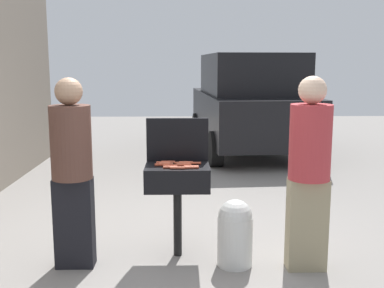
{
  "coord_description": "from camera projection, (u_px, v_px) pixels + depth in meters",
  "views": [
    {
      "loc": [
        0.15,
        -4.41,
        1.81
      ],
      "look_at": [
        0.24,
        0.36,
        1.0
      ],
      "focal_mm": 43.76,
      "sensor_mm": 36.0,
      "label": 1
    }
  ],
  "objects": [
    {
      "name": "parked_minivan",
      "position": [
        249.0,
        102.0,
        9.78
      ],
      "size": [
        2.29,
        4.53,
        2.02
      ],
      "rotation": [
        0.0,
        0.0,
        3.21
      ],
      "color": "black",
      "rests_on": "ground"
    },
    {
      "name": "hot_dog_9",
      "position": [
        186.0,
        163.0,
        4.43
      ],
      "size": [
        0.13,
        0.03,
        0.03
      ],
      "primitive_type": "cylinder",
      "rotation": [
        0.0,
        1.57,
        -0.03
      ],
      "color": "#C6593D",
      "rests_on": "bbq_grill"
    },
    {
      "name": "hot_dog_13",
      "position": [
        194.0,
        163.0,
        4.4
      ],
      "size": [
        0.13,
        0.03,
        0.03
      ],
      "primitive_type": "cylinder",
      "rotation": [
        0.0,
        1.57,
        0.02
      ],
      "color": "#AD4228",
      "rests_on": "bbq_grill"
    },
    {
      "name": "hot_dog_7",
      "position": [
        163.0,
        163.0,
        4.42
      ],
      "size": [
        0.13,
        0.03,
        0.03
      ],
      "primitive_type": "cylinder",
      "rotation": [
        0.0,
        1.57,
        -0.0
      ],
      "color": "#B74C33",
      "rests_on": "bbq_grill"
    },
    {
      "name": "hot_dog_11",
      "position": [
        168.0,
        162.0,
        4.46
      ],
      "size": [
        0.13,
        0.03,
        0.03
      ],
      "primitive_type": "cylinder",
      "rotation": [
        0.0,
        1.57,
        0.01
      ],
      "color": "#B74C33",
      "rests_on": "bbq_grill"
    },
    {
      "name": "hot_dog_2",
      "position": [
        177.0,
        168.0,
        4.21
      ],
      "size": [
        0.13,
        0.03,
        0.03
      ],
      "primitive_type": "cylinder",
      "rotation": [
        0.0,
        1.57,
        -0.04
      ],
      "color": "#C6593D",
      "rests_on": "bbq_grill"
    },
    {
      "name": "hot_dog_5",
      "position": [
        184.0,
        165.0,
        4.31
      ],
      "size": [
        0.13,
        0.04,
        0.03
      ],
      "primitive_type": "cylinder",
      "rotation": [
        0.0,
        1.57,
        0.09
      ],
      "color": "#AD4228",
      "rests_on": "bbq_grill"
    },
    {
      "name": "grill_lid_open",
      "position": [
        177.0,
        140.0,
        4.54
      ],
      "size": [
        0.6,
        0.05,
        0.42
      ],
      "primitive_type": "cube",
      "color": "black",
      "rests_on": "bbq_grill"
    },
    {
      "name": "hot_dog_4",
      "position": [
        166.0,
        164.0,
        4.38
      ],
      "size": [
        0.13,
        0.04,
        0.03
      ],
      "primitive_type": "cylinder",
      "rotation": [
        0.0,
        1.57,
        -0.09
      ],
      "color": "#C6593D",
      "rests_on": "bbq_grill"
    },
    {
      "name": "hot_dog_10",
      "position": [
        191.0,
        167.0,
        4.25
      ],
      "size": [
        0.13,
        0.03,
        0.03
      ],
      "primitive_type": "cylinder",
      "rotation": [
        0.0,
        1.57,
        0.05
      ],
      "color": "#AD4228",
      "rests_on": "bbq_grill"
    },
    {
      "name": "hot_dog_6",
      "position": [
        162.0,
        165.0,
        4.34
      ],
      "size": [
        0.13,
        0.04,
        0.03
      ],
      "primitive_type": "cylinder",
      "rotation": [
        0.0,
        1.57,
        0.07
      ],
      "color": "#AD4228",
      "rests_on": "bbq_grill"
    },
    {
      "name": "person_right",
      "position": [
        309.0,
        167.0,
        4.06
      ],
      "size": [
        0.36,
        0.36,
        1.72
      ],
      "rotation": [
        0.0,
        0.0,
        3.37
      ],
      "color": "gray",
      "rests_on": "ground"
    },
    {
      "name": "person_left",
      "position": [
        72.0,
        167.0,
        4.12
      ],
      "size": [
        0.36,
        0.36,
        1.7
      ],
      "rotation": [
        0.0,
        0.0,
        0.19
      ],
      "color": "black",
      "rests_on": "ground"
    },
    {
      "name": "hot_dog_3",
      "position": [
        181.0,
        163.0,
        4.4
      ],
      "size": [
        0.13,
        0.04,
        0.03
      ],
      "primitive_type": "cylinder",
      "rotation": [
        0.0,
        1.57,
        -0.1
      ],
      "color": "#AD4228",
      "rests_on": "bbq_grill"
    },
    {
      "name": "propane_tank",
      "position": [
        235.0,
        231.0,
        4.23
      ],
      "size": [
        0.32,
        0.32,
        0.62
      ],
      "color": "silver",
      "rests_on": "ground"
    },
    {
      "name": "hot_dog_0",
      "position": [
        192.0,
        167.0,
        4.22
      ],
      "size": [
        0.13,
        0.04,
        0.03
      ],
      "primitive_type": "cylinder",
      "rotation": [
        0.0,
        1.57,
        0.08
      ],
      "color": "#C6593D",
      "rests_on": "bbq_grill"
    },
    {
      "name": "ground_plane",
      "position": [
        168.0,
        249.0,
        4.65
      ],
      "size": [
        24.0,
        24.0,
        0.0
      ],
      "primitive_type": "plane",
      "color": "gray"
    },
    {
      "name": "hot_dog_8",
      "position": [
        183.0,
        164.0,
        4.37
      ],
      "size": [
        0.13,
        0.03,
        0.03
      ],
      "primitive_type": "cylinder",
      "rotation": [
        0.0,
        1.57,
        0.06
      ],
      "color": "#C6593D",
      "rests_on": "bbq_grill"
    },
    {
      "name": "hot_dog_1",
      "position": [
        170.0,
        166.0,
        4.29
      ],
      "size": [
        0.13,
        0.03,
        0.03
      ],
      "primitive_type": "cylinder",
      "rotation": [
        0.0,
        1.57,
        -0.0
      ],
      "color": "#AD4228",
      "rests_on": "bbq_grill"
    },
    {
      "name": "bbq_grill",
      "position": [
        177.0,
        180.0,
        4.39
      ],
      "size": [
        0.6,
        0.44,
        0.88
      ],
      "color": "black",
      "rests_on": "ground"
    },
    {
      "name": "hot_dog_12",
      "position": [
        170.0,
        167.0,
        4.23
      ],
      "size": [
        0.13,
        0.03,
        0.03
      ],
      "primitive_type": "cylinder",
      "rotation": [
        0.0,
        1.57,
        0.06
      ],
      "color": "#C6593D",
      "rests_on": "bbq_grill"
    }
  ]
}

